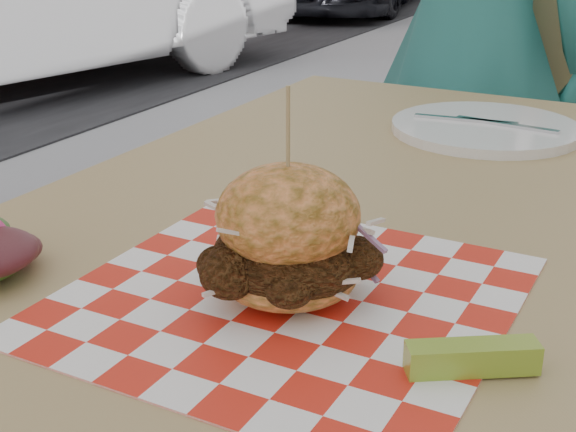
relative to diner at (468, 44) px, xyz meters
The scene contains 7 objects.
diner is the anchor object (origin of this frame).
patio_table 0.97m from the diner, 78.21° to the right, with size 0.80×1.20×0.75m.
patio_chair 0.29m from the diner, 17.23° to the left, with size 0.49×0.49×0.95m.
paper_liner 1.19m from the diner, 81.05° to the right, with size 0.36×0.36×0.00m, color red.
sandwich 1.19m from the diner, 81.05° to the right, with size 0.16×0.16×0.18m.
pickle_spear 1.27m from the diner, 73.73° to the right, with size 0.10×0.02×0.02m, color #96AF32.
place_setting 0.62m from the diner, 71.53° to the right, with size 0.27×0.27×0.02m.
Camera 1 is at (0.16, -0.99, 1.07)m, focal length 50.00 mm.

